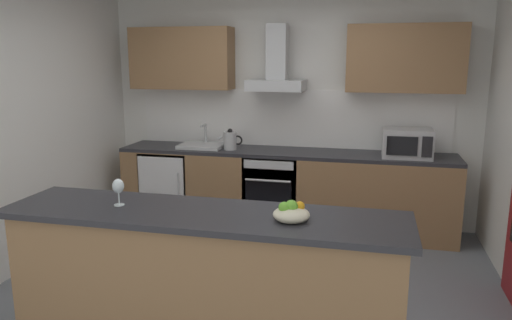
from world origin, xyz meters
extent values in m
cube|color=slate|center=(0.00, 0.00, -0.01)|extent=(5.24, 4.97, 0.02)
cube|color=white|center=(0.00, 2.04, 1.30)|extent=(5.24, 0.12, 2.60)
cube|color=white|center=(-2.18, 0.00, 1.30)|extent=(0.12, 4.97, 2.60)
cube|color=white|center=(0.00, 1.97, 1.23)|extent=(3.60, 0.02, 0.66)
cube|color=olive|center=(0.00, 1.66, 0.43)|extent=(3.73, 0.60, 0.86)
cube|color=#28282D|center=(0.00, 1.66, 0.88)|extent=(3.73, 0.60, 0.04)
cube|color=olive|center=(-0.07, -0.84, 0.47)|extent=(2.48, 0.52, 0.93)
cube|color=#28282D|center=(-0.07, -0.84, 0.95)|extent=(2.58, 0.64, 0.04)
cube|color=olive|center=(-1.24, 1.81, 1.91)|extent=(1.19, 0.32, 0.70)
cube|color=olive|center=(1.24, 1.81, 1.91)|extent=(1.19, 0.32, 0.70)
cube|color=slate|center=(-0.11, 1.64, 0.46)|extent=(0.60, 0.56, 0.80)
cube|color=black|center=(-0.11, 1.35, 0.40)|extent=(0.50, 0.02, 0.48)
cube|color=#B7BABC|center=(-0.11, 1.35, 0.80)|extent=(0.54, 0.02, 0.09)
cylinder|color=#B7BABC|center=(-0.11, 1.32, 0.64)|extent=(0.49, 0.02, 0.02)
cube|color=white|center=(-1.36, 1.64, 0.42)|extent=(0.58, 0.56, 0.85)
cube|color=silver|center=(-1.36, 1.35, 0.43)|extent=(0.55, 0.02, 0.80)
cylinder|color=#B7BABC|center=(-1.14, 1.33, 0.47)|extent=(0.02, 0.02, 0.38)
cube|color=#B7BABC|center=(1.31, 1.61, 1.05)|extent=(0.50, 0.36, 0.30)
cube|color=black|center=(1.25, 1.42, 1.05)|extent=(0.30, 0.02, 0.19)
cube|color=black|center=(1.49, 1.42, 1.05)|extent=(0.10, 0.01, 0.21)
cube|color=silver|center=(-0.96, 1.64, 0.92)|extent=(0.50, 0.40, 0.04)
cylinder|color=#B7BABC|center=(-0.96, 1.77, 1.03)|extent=(0.03, 0.03, 0.26)
cylinder|color=#B7BABC|center=(-0.96, 1.69, 1.15)|extent=(0.03, 0.16, 0.03)
cylinder|color=#B7BABC|center=(-0.61, 1.60, 1.00)|extent=(0.15, 0.15, 0.20)
sphere|color=black|center=(-0.61, 1.60, 1.11)|extent=(0.06, 0.06, 0.06)
cone|color=#B7BABC|center=(-0.71, 1.60, 1.04)|extent=(0.09, 0.04, 0.07)
torus|color=black|center=(-0.52, 1.60, 1.01)|extent=(0.11, 0.02, 0.11)
cube|color=#B7BABC|center=(-0.11, 1.74, 1.62)|extent=(0.62, 0.45, 0.12)
cube|color=#B7BABC|center=(-0.11, 1.79, 1.98)|extent=(0.22, 0.22, 0.60)
cylinder|color=silver|center=(-0.64, -0.84, 0.97)|extent=(0.07, 0.07, 0.01)
cylinder|color=silver|center=(-0.64, -0.84, 1.02)|extent=(0.01, 0.01, 0.09)
ellipsoid|color=silver|center=(-0.64, -0.84, 1.10)|extent=(0.08, 0.08, 0.10)
ellipsoid|color=beige|center=(0.50, -0.87, 1.01)|extent=(0.22, 0.22, 0.09)
sphere|color=#66B233|center=(0.46, -0.89, 1.05)|extent=(0.07, 0.07, 0.07)
sphere|color=orange|center=(0.55, -0.84, 1.05)|extent=(0.06, 0.06, 0.06)
sphere|color=#66B233|center=(0.50, -0.87, 1.06)|extent=(0.08, 0.08, 0.08)
camera|label=1|loc=(0.95, -3.59, 1.91)|focal=34.15mm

